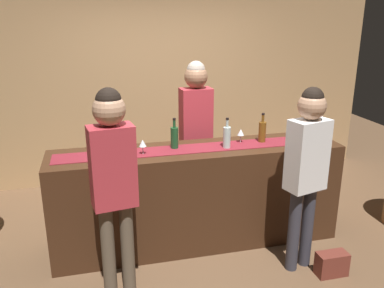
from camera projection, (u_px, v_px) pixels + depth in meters
name	position (u px, v px, depth m)	size (l,w,h in m)	color
ground_plane	(197.00, 240.00, 4.22)	(10.00, 10.00, 0.00)	brown
back_wall	(163.00, 76.00, 5.53)	(6.00, 0.12, 2.90)	tan
bar_counter	(197.00, 196.00, 4.07)	(2.86, 0.60, 1.02)	#3D2314
counter_runner_cloth	(198.00, 148.00, 3.91)	(2.71, 0.28, 0.01)	maroon
wine_bottle_clear	(227.00, 137.00, 3.89)	(0.07, 0.07, 0.30)	#B2C6C1
wine_bottle_green	(174.00, 137.00, 3.88)	(0.07, 0.07, 0.30)	#194723
wine_bottle_amber	(262.00, 131.00, 4.07)	(0.07, 0.07, 0.30)	brown
wine_glass_near_customer	(241.00, 133.00, 4.05)	(0.07, 0.07, 0.14)	silver
wine_glass_mid_counter	(143.00, 144.00, 3.71)	(0.07, 0.07, 0.14)	silver
wine_glass_far_end	(99.00, 146.00, 3.63)	(0.07, 0.07, 0.14)	silver
bartender	(196.00, 122.00, 4.44)	(0.35, 0.25, 1.79)	#26262B
customer_sipping	(307.00, 161.00, 3.48)	(0.38, 0.28, 1.70)	#33333D
customer_browsing	(113.00, 173.00, 3.10)	(0.37, 0.25, 1.76)	brown
handbag	(332.00, 264.00, 3.64)	(0.28, 0.14, 0.22)	brown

